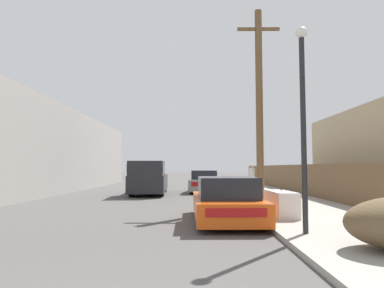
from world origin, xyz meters
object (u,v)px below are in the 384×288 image
(discarded_fridge, at_px, (281,204))
(pickup_truck, at_px, (149,178))
(parked_sports_car_red, at_px, (226,201))
(car_parked_mid, at_px, (205,182))
(pedestrian, at_px, (252,176))
(utility_pole, at_px, (259,102))
(street_lamp, at_px, (303,111))

(discarded_fridge, distance_m, pickup_truck, 10.77)
(parked_sports_car_red, height_order, car_parked_mid, car_parked_mid)
(discarded_fridge, height_order, parked_sports_car_red, parked_sports_car_red)
(pedestrian, bearing_deg, utility_pole, -97.23)
(car_parked_mid, bearing_deg, pedestrian, 24.56)
(car_parked_mid, bearing_deg, parked_sports_car_red, -84.54)
(discarded_fridge, distance_m, street_lamp, 3.56)
(street_lamp, relative_size, pedestrian, 2.81)
(car_parked_mid, distance_m, pedestrian, 3.39)
(utility_pole, bearing_deg, car_parked_mid, 105.34)
(discarded_fridge, distance_m, car_parked_mid, 11.63)
(pedestrian, bearing_deg, car_parked_mid, -159.74)
(car_parked_mid, bearing_deg, utility_pole, -70.36)
(car_parked_mid, bearing_deg, discarded_fridge, -76.26)
(discarded_fridge, xyz_separation_m, car_parked_mid, (-1.91, 11.47, 0.16))
(utility_pole, bearing_deg, pickup_truck, 134.57)
(discarded_fridge, xyz_separation_m, pickup_truck, (-5.22, 9.41, 0.46))
(car_parked_mid, relative_size, street_lamp, 0.98)
(parked_sports_car_red, xyz_separation_m, pickup_truck, (-3.55, 9.74, 0.37))
(pickup_truck, bearing_deg, discarded_fridge, 116.58)
(parked_sports_car_red, bearing_deg, pickup_truck, 108.75)
(car_parked_mid, relative_size, utility_pole, 0.56)
(utility_pole, distance_m, pedestrian, 9.37)
(discarded_fridge, relative_size, utility_pole, 0.21)
(car_parked_mid, relative_size, pedestrian, 2.76)
(parked_sports_car_red, distance_m, street_lamp, 3.59)
(discarded_fridge, height_order, utility_pole, utility_pole)
(car_parked_mid, height_order, pickup_truck, pickup_truck)
(parked_sports_car_red, height_order, pickup_truck, pickup_truck)
(utility_pole, relative_size, street_lamp, 1.76)
(street_lamp, xyz_separation_m, pedestrian, (1.40, 15.33, -1.85))
(pickup_truck, distance_m, street_lamp, 13.26)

